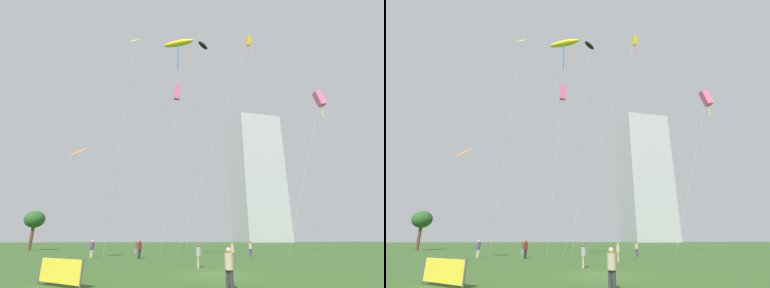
# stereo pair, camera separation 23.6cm
# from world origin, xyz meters

# --- Properties ---
(ground) EXTENTS (280.00, 280.00, 0.00)m
(ground) POSITION_xyz_m (0.00, 0.00, 0.00)
(ground) COLOR #335623
(person_standing_0) EXTENTS (0.36, 0.36, 1.61)m
(person_standing_0) POSITION_xyz_m (3.30, 8.58, 0.93)
(person_standing_0) COLOR tan
(person_standing_0) RESTS_ON ground
(person_standing_1) EXTENTS (0.37, 0.37, 1.69)m
(person_standing_1) POSITION_xyz_m (7.43, 15.62, 0.97)
(person_standing_1) COLOR #593372
(person_standing_1) RESTS_ON ground
(person_standing_2) EXTENTS (0.37, 0.37, 1.66)m
(person_standing_2) POSITION_xyz_m (-0.71, -5.28, 0.96)
(person_standing_2) COLOR #2D2D33
(person_standing_2) RESTS_ON ground
(person_standing_3) EXTENTS (0.41, 0.41, 1.83)m
(person_standing_3) POSITION_xyz_m (-10.60, 16.11, 1.05)
(person_standing_3) COLOR tan
(person_standing_3) RESTS_ON ground
(person_standing_4) EXTENTS (0.36, 0.36, 1.62)m
(person_standing_4) POSITION_xyz_m (-0.56, 3.83, 0.94)
(person_standing_4) COLOR tan
(person_standing_4) RESTS_ON ground
(person_standing_5) EXTENTS (0.36, 0.36, 1.60)m
(person_standing_5) POSITION_xyz_m (-6.28, 23.24, 0.93)
(person_standing_5) COLOR gray
(person_standing_5) RESTS_ON ground
(person_standing_6) EXTENTS (0.41, 0.41, 1.83)m
(person_standing_6) POSITION_xyz_m (-5.29, 13.81, 1.06)
(person_standing_6) COLOR #2D2D33
(person_standing_6) RESTS_ON ground
(kite_flying_0) EXTENTS (3.42, 4.73, 33.80)m
(kite_flying_0) POSITION_xyz_m (3.03, 20.25, 33.16)
(kite_flying_0) COLOR silver
(kite_flying_0) RESTS_ON ground
(kite_flying_1) EXTENTS (2.16, 3.15, 32.84)m
(kite_flying_1) POSITION_xyz_m (-8.29, 18.90, 31.70)
(kite_flying_1) COLOR silver
(kite_flying_1) RESTS_ON ground
(kite_flying_2) EXTENTS (1.47, 2.59, 17.99)m
(kite_flying_2) POSITION_xyz_m (-2.00, 9.06, 17.14)
(kite_flying_2) COLOR silver
(kite_flying_2) RESTS_ON ground
(kite_flying_3) EXTENTS (8.60, 2.65, 11.18)m
(kite_flying_3) POSITION_xyz_m (-12.13, 11.05, 10.51)
(kite_flying_3) COLOR silver
(kite_flying_3) RESTS_ON ground
(kite_flying_4) EXTENTS (8.78, 1.44, 23.16)m
(kite_flying_4) POSITION_xyz_m (19.92, 16.03, 21.82)
(kite_flying_4) COLOR silver
(kite_flying_4) RESTS_ON ground
(kite_flying_5) EXTENTS (5.58, 7.31, 24.38)m
(kite_flying_5) POSITION_xyz_m (-2.03, 8.67, 23.44)
(kite_flying_5) COLOR silver
(kite_flying_5) RESTS_ON ground
(kite_flying_6) EXTENTS (10.84, 1.59, 31.65)m
(kite_flying_6) POSITION_xyz_m (9.29, 15.46, 30.65)
(kite_flying_6) COLOR silver
(kite_flying_6) RESTS_ON ground
(park_tree_0) EXTENTS (3.43, 3.43, 6.76)m
(park_tree_0) POSITION_xyz_m (-25.50, 36.80, 5.17)
(park_tree_0) COLOR brown
(park_tree_0) RESTS_ON ground
(distant_highrise_0) EXTENTS (26.77, 26.37, 70.44)m
(distant_highrise_0) POSITION_xyz_m (53.33, 130.53, 35.22)
(distant_highrise_0) COLOR #A8A8AD
(distant_highrise_0) RESTS_ON ground
(event_banner) EXTENTS (2.36, 1.87, 1.20)m
(event_banner) POSITION_xyz_m (-7.86, -3.21, 0.64)
(event_banner) COLOR #4C4C4C
(event_banner) RESTS_ON ground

